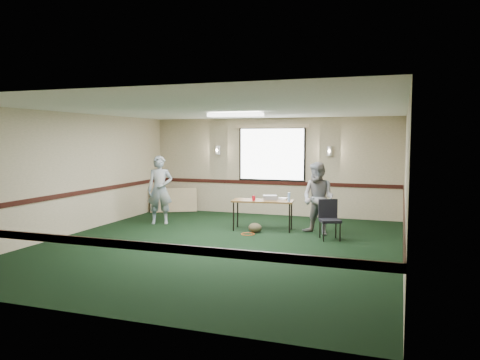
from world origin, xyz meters
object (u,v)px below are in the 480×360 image
(projector, at_px, (270,198))
(person_left, at_px, (160,190))
(folding_table, at_px, (263,202))
(person_right, at_px, (318,199))
(conference_chair, at_px, (329,216))

(projector, height_order, person_left, person_left)
(folding_table, relative_size, projector, 4.63)
(projector, xyz_separation_m, person_left, (-2.81, -0.15, 0.10))
(folding_table, relative_size, person_left, 0.86)
(person_left, bearing_deg, projector, -19.65)
(folding_table, distance_m, person_right, 1.31)
(conference_chair, height_order, person_right, person_right)
(person_right, bearing_deg, folding_table, -159.92)
(person_left, bearing_deg, folding_table, -21.80)
(folding_table, relative_size, conference_chair, 1.75)
(conference_chair, bearing_deg, person_right, 104.59)
(folding_table, bearing_deg, conference_chair, -23.82)
(projector, distance_m, conference_chair, 1.59)
(folding_table, xyz_separation_m, projector, (0.14, 0.11, 0.10))
(folding_table, distance_m, person_left, 2.68)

